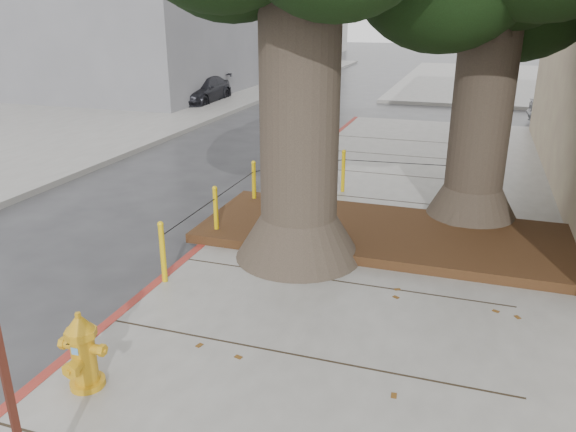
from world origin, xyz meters
name	(u,v)px	position (x,y,z in m)	size (l,w,h in m)	color
ground	(255,358)	(0.00, 0.00, 0.00)	(140.00, 140.00, 0.00)	#28282B
sidewalk_far	(548,83)	(6.00, 30.00, 0.07)	(16.00, 20.00, 0.15)	slate
curb_red	(199,251)	(-2.00, 2.50, 0.07)	(0.14, 26.00, 0.16)	maroon
planter_bed	(384,233)	(0.90, 3.90, 0.23)	(6.40, 2.60, 0.16)	black
bollard_ring	(296,192)	(-0.87, 4.38, 0.66)	(3.79, 5.39, 0.95)	#E0B60C
fire_hydrant	(83,351)	(-1.43, -1.24, 0.58)	(0.46, 0.41, 0.88)	gold
signpost	(5,375)	(-0.86, -2.70, 1.42)	(0.21, 0.11, 2.25)	#471911
car_dark	(201,90)	(-9.40, 17.42, 0.59)	(1.65, 4.07, 1.18)	black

